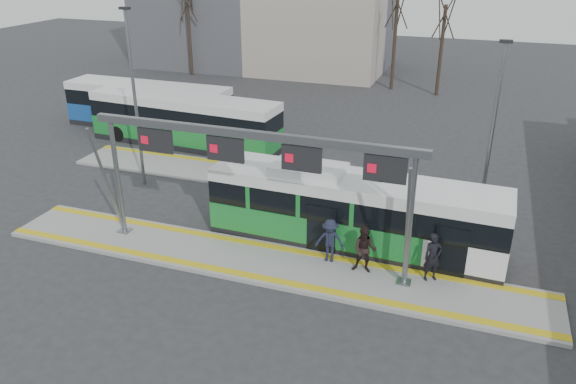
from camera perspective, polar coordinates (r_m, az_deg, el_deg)
name	(u,v)px	position (r m, az deg, el deg)	size (l,w,h in m)	color
ground	(262,264)	(22.26, -2.67, -7.30)	(120.00, 120.00, 0.00)	#2D2D30
platform_main	(262,262)	(22.23, -2.67, -7.14)	(22.00, 3.00, 0.15)	gray
platform_second	(248,176)	(30.21, -4.05, 1.66)	(20.00, 3.00, 0.15)	gray
tactile_main	(262,260)	(22.18, -2.68, -6.95)	(22.00, 2.65, 0.02)	gold
tactile_second	(256,167)	(31.16, -3.22, 2.57)	(20.00, 0.35, 0.02)	gold
gantry	(253,158)	(20.70, -3.53, 3.43)	(13.00, 1.68, 5.20)	slate
hero_bus	(353,212)	(23.03, 6.66, -2.03)	(12.05, 2.89, 3.29)	black
bg_bus_green	(185,121)	(35.20, -10.46, 7.08)	(12.31, 3.42, 3.04)	black
bg_bus_blue	(149,106)	(39.15, -13.98, 8.44)	(11.37, 2.56, 2.96)	black
passenger_a	(433,257)	(21.23, 14.48, -6.42)	(0.68, 0.45, 1.87)	black
passenger_b	(365,250)	(21.22, 7.81, -5.85)	(0.90, 0.70, 1.85)	black
passenger_c	(330,241)	(21.78, 4.27, -4.95)	(1.15, 0.66, 1.77)	#1B1F31
tree_left	(397,6)	(48.57, 11.05, 18.04)	(1.40, 1.40, 8.92)	#382B21
tree_mid	(445,18)	(47.35, 15.63, 16.67)	(1.40, 1.40, 8.06)	#382B21
tree_far	(187,3)	(54.01, -10.20, 18.42)	(1.40, 1.40, 8.60)	#382B21
lamp_west	(135,96)	(28.79, -15.31, 9.37)	(0.50, 0.25, 8.84)	slate
lamp_east	(491,135)	(24.56, 19.97, 5.42)	(0.50, 0.25, 8.16)	slate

